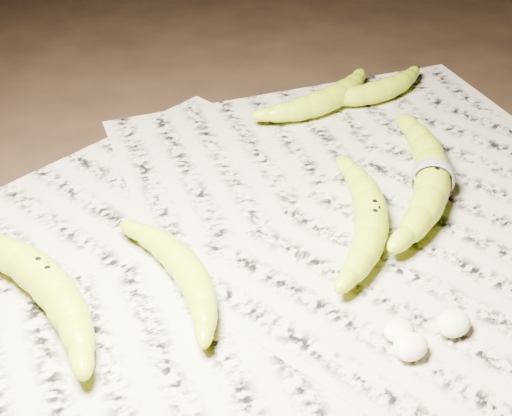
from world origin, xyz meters
TOP-DOWN VIEW (x-y plane):
  - ground at (0.00, 0.00)m, footprint 3.00×3.00m
  - newspaper_patch at (0.02, 0.02)m, footprint 0.90×0.70m
  - banana_left_a at (-0.24, 0.11)m, footprint 0.09×0.24m
  - banana_left_b at (-0.11, 0.04)m, footprint 0.08×0.18m
  - banana_center at (0.09, -0.01)m, footprint 0.18×0.19m
  - banana_taped at (0.20, -0.00)m, footprint 0.23×0.22m
  - banana_upper_a at (0.24, 0.23)m, footprint 0.19×0.07m
  - banana_upper_b at (0.32, 0.20)m, footprint 0.16×0.07m
  - measuring_tape at (0.20, -0.00)m, footprint 0.04×0.04m
  - flesh_chunk_a at (-0.01, -0.17)m, footprint 0.03×0.03m
  - flesh_chunk_b at (0.05, -0.17)m, footprint 0.04×0.03m
  - flesh_chunk_c at (0.00, -0.14)m, footprint 0.03×0.03m

SIDE VIEW (x-z plane):
  - ground at x=0.00m, z-range 0.00..0.00m
  - newspaper_patch at x=0.02m, z-range 0.00..0.01m
  - flesh_chunk_c at x=0.00m, z-range 0.01..0.03m
  - flesh_chunk_a at x=-0.01m, z-range 0.01..0.03m
  - flesh_chunk_b at x=0.05m, z-range 0.01..0.03m
  - banana_upper_b at x=0.32m, z-range 0.01..0.04m
  - banana_left_b at x=-0.11m, z-range 0.01..0.04m
  - banana_upper_a at x=0.24m, z-range 0.01..0.04m
  - banana_center at x=0.09m, z-range 0.01..0.05m
  - banana_left_a at x=-0.24m, z-range 0.01..0.05m
  - banana_taped at x=0.20m, z-range 0.01..0.05m
  - measuring_tape at x=0.20m, z-range 0.00..0.06m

